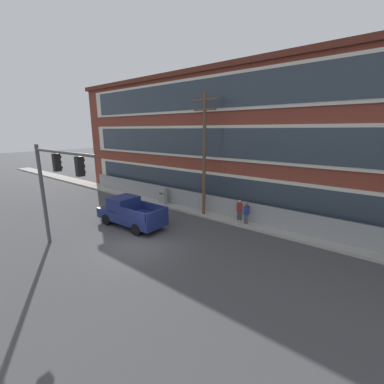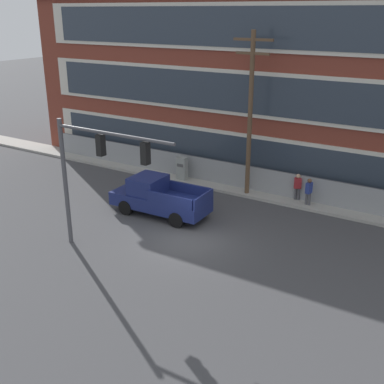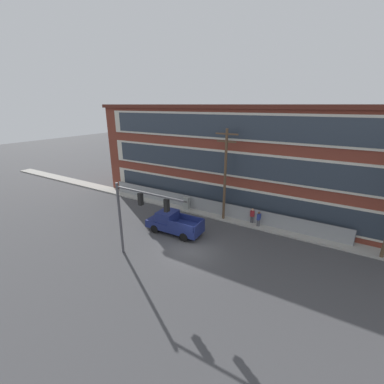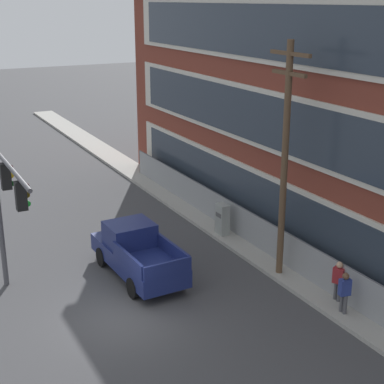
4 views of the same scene
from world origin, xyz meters
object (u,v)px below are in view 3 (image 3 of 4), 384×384
at_px(pickup_truck_navy, 173,223).
at_px(electrical_cabinet, 186,204).
at_px(pedestrian_near_cabinet, 259,218).
at_px(pedestrian_by_fence, 252,215).
at_px(utility_pole_near_corner, 225,172).
at_px(traffic_signal_mast, 136,208).

bearing_deg(pickup_truck_navy, electrical_cabinet, 109.44).
bearing_deg(pedestrian_near_cabinet, pickup_truck_navy, -141.63).
height_order(electrical_cabinet, pedestrian_near_cabinet, pedestrian_near_cabinet).
bearing_deg(pedestrian_near_cabinet, pedestrian_by_fence, 152.25).
bearing_deg(pedestrian_near_cabinet, utility_pole_near_corner, -178.58).
xyz_separation_m(pickup_truck_navy, electrical_cabinet, (-1.79, 5.07, -0.15)).
bearing_deg(pedestrian_near_cabinet, traffic_signal_mast, -122.01).
height_order(pedestrian_near_cabinet, pedestrian_by_fence, same).
distance_m(utility_pole_near_corner, pedestrian_near_cabinet, 5.52).
height_order(utility_pole_near_corner, pedestrian_near_cabinet, utility_pole_near_corner).
bearing_deg(pickup_truck_navy, traffic_signal_mast, -87.42).
bearing_deg(pedestrian_by_fence, pickup_truck_navy, -135.68).
xyz_separation_m(traffic_signal_mast, pedestrian_near_cabinet, (6.24, 9.99, -3.24)).
distance_m(traffic_signal_mast, utility_pole_near_corner, 10.26).
xyz_separation_m(pickup_truck_navy, pedestrian_near_cabinet, (6.46, 5.12, 0.02)).
relative_size(traffic_signal_mast, pedestrian_near_cabinet, 3.59).
relative_size(traffic_signal_mast, pickup_truck_navy, 1.12).
height_order(traffic_signal_mast, utility_pole_near_corner, utility_pole_near_corner).
bearing_deg(traffic_signal_mast, pickup_truck_navy, 92.58).
height_order(utility_pole_near_corner, pedestrian_by_fence, utility_pole_near_corner).
relative_size(utility_pole_near_corner, electrical_cabinet, 5.77).
bearing_deg(pickup_truck_navy, utility_pole_near_corner, 60.96).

